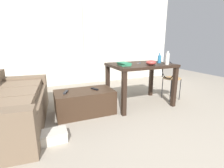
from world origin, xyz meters
TOP-DOWN VIEW (x-y plane):
  - ground_plane at (0.00, 1.43)m, footprint 8.80×8.80m
  - wall_back at (0.00, 3.67)m, footprint 5.34×0.10m
  - curtains at (0.00, 3.58)m, footprint 3.65×0.03m
  - couch at (-1.89, 1.46)m, footprint 1.09×1.98m
  - coffee_table at (-0.75, 1.46)m, footprint 0.97×0.54m
  - craft_table at (0.35, 1.48)m, footprint 1.15×0.82m
  - wire_chair at (1.07, 1.47)m, footprint 0.36×0.36m
  - bottle_near at (0.72, 1.19)m, footprint 0.07×0.07m
  - bottle_far at (0.74, 1.43)m, footprint 0.07×0.07m
  - bowl at (0.41, 1.25)m, footprint 0.18×0.18m
  - book_stack at (-0.05, 1.39)m, footprint 0.19×0.26m
  - scissors at (0.36, 1.55)m, footprint 0.10×0.07m
  - tv_remote_primary at (-0.57, 1.47)m, footprint 0.10×0.16m
  - tv_remote_secondary at (-1.06, 1.46)m, footprint 0.11×0.17m
  - shoebox at (-1.33, 0.79)m, footprint 0.35×0.22m

SIDE VIEW (x-z plane):
  - ground_plane at x=0.00m, z-range 0.00..0.00m
  - shoebox at x=-1.33m, z-range 0.00..0.14m
  - coffee_table at x=-0.75m, z-range 0.00..0.40m
  - couch at x=-1.89m, z-range -0.07..0.64m
  - tv_remote_primary at x=-0.57m, z-range 0.40..0.42m
  - tv_remote_secondary at x=-1.06m, z-range 0.40..0.43m
  - wire_chair at x=1.07m, z-range 0.11..0.92m
  - craft_table at x=0.35m, z-range 0.28..1.08m
  - scissors at x=0.36m, z-range 0.80..0.80m
  - book_stack at x=-0.05m, z-range 0.80..0.85m
  - bowl at x=0.41m, z-range 0.80..0.89m
  - bottle_far at x=0.74m, z-range 0.78..0.97m
  - bottle_near at x=0.72m, z-range 0.78..1.03m
  - curtains at x=0.00m, z-range 0.00..2.26m
  - wall_back at x=0.00m, z-range 0.00..2.65m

